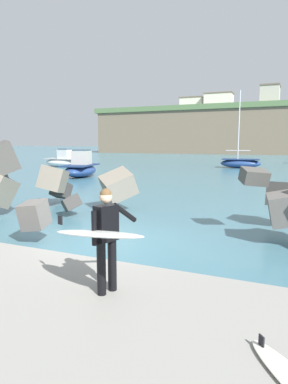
% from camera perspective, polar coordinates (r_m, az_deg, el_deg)
% --- Properties ---
extents(ground_plane, '(400.00, 400.00, 0.00)m').
position_cam_1_polar(ground_plane, '(9.59, -6.44, -8.37)').
color(ground_plane, '#42707F').
extents(breakwater_jetty, '(31.72, 6.34, 2.85)m').
position_cam_1_polar(breakwater_jetty, '(10.71, 6.13, 0.34)').
color(breakwater_jetty, '#3D3A38').
rests_on(breakwater_jetty, ground).
extents(surfer_with_board, '(2.09, 1.45, 1.78)m').
position_cam_1_polar(surfer_with_board, '(5.57, -6.97, -7.08)').
color(surfer_with_board, black).
rests_on(surfer_with_board, walkway_path).
extents(boat_mid_left, '(2.93, 4.44, 2.19)m').
position_cam_1_polar(boat_mid_left, '(27.72, -10.63, 3.98)').
color(boat_mid_left, navy).
rests_on(boat_mid_left, ground).
extents(boat_mid_centre, '(4.41, 2.32, 8.17)m').
position_cam_1_polar(boat_mid_centre, '(38.16, 15.94, 4.78)').
color(boat_mid_centre, navy).
rests_on(boat_mid_centre, ground).
extents(boat_mid_right, '(5.27, 2.30, 2.05)m').
position_cam_1_polar(boat_mid_right, '(39.29, -13.48, 5.09)').
color(boat_mid_right, white).
rests_on(boat_mid_right, ground).
extents(headland_bluff, '(80.48, 39.53, 11.49)m').
position_cam_1_polar(headland_bluff, '(98.10, 19.15, 9.67)').
color(headland_bluff, '#756651').
rests_on(headland_bluff, ground).
extents(station_building_west, '(4.45, 6.54, 4.66)m').
position_cam_1_polar(station_building_west, '(89.17, 20.47, 15.00)').
color(station_building_west, '#B2ADA3').
rests_on(station_building_west, headland_bluff).
extents(station_building_central, '(8.35, 5.19, 5.70)m').
position_cam_1_polar(station_building_central, '(106.29, 12.47, 14.44)').
color(station_building_central, silver).
rests_on(station_building_central, headland_bluff).
extents(station_building_east, '(7.31, 5.89, 5.14)m').
position_cam_1_polar(station_building_east, '(110.45, 8.19, 14.17)').
color(station_building_east, silver).
rests_on(station_building_east, headland_bluff).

